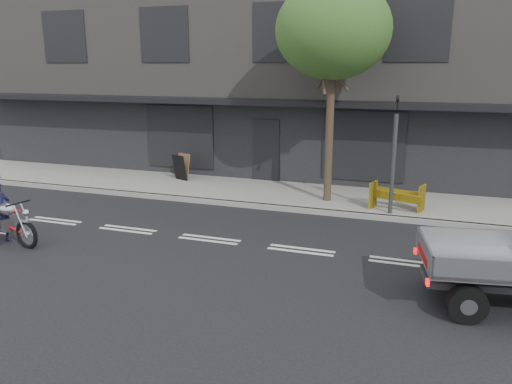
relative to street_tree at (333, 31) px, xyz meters
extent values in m
plane|color=black|center=(-2.20, -4.20, -5.28)|extent=(80.00, 80.00, 0.00)
cube|color=gray|center=(-2.20, 0.50, -5.20)|extent=(32.00, 3.20, 0.15)
cube|color=gray|center=(-2.20, -1.10, -5.20)|extent=(32.00, 0.20, 0.15)
cube|color=slate|center=(-2.20, 7.10, -1.28)|extent=(26.00, 10.00, 8.00)
cylinder|color=#382B21|center=(0.00, 0.00, -3.28)|extent=(0.24, 0.24, 4.00)
ellipsoid|color=#2F4E1D|center=(0.00, 0.00, 0.02)|extent=(3.40, 3.40, 2.89)
cylinder|color=#2D2D30|center=(2.00, -0.85, -3.78)|extent=(0.12, 0.12, 3.00)
imported|color=black|center=(2.00, -0.85, -2.03)|extent=(0.08, 0.10, 0.50)
torus|color=black|center=(-6.11, -6.18, -4.93)|extent=(0.73, 0.22, 0.72)
cube|color=#2D2D30|center=(-6.90, -6.05, -4.82)|extent=(0.40, 0.31, 0.30)
ellipsoid|color=silver|center=(-6.73, -6.08, -4.38)|extent=(0.63, 0.43, 0.29)
cylinder|color=black|center=(-6.30, -6.15, -4.18)|extent=(0.15, 0.64, 0.04)
imported|color=#131535|center=(-7.00, -6.06, -4.50)|extent=(0.46, 0.62, 1.56)
cylinder|color=black|center=(3.70, -6.63, -4.94)|extent=(0.70, 0.35, 0.67)
cylinder|color=black|center=(3.46, -5.15, -4.94)|extent=(0.70, 0.35, 0.67)
cube|color=#9C9DA1|center=(4.24, -5.78, -4.46)|extent=(2.90, 2.13, 0.09)
camera|label=1|loc=(2.80, -15.17, -0.97)|focal=35.00mm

